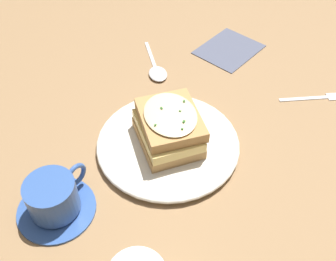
{
  "coord_description": "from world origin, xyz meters",
  "views": [
    {
      "loc": [
        -0.42,
        -0.26,
        0.57
      ],
      "look_at": [
        -0.01,
        0.02,
        0.05
      ],
      "focal_mm": 42.0,
      "sensor_mm": 36.0,
      "label": 1
    }
  ],
  "objects": [
    {
      "name": "teacup_with_saucer",
      "position": [
        -0.23,
        0.09,
        0.03
      ],
      "size": [
        0.14,
        0.13,
        0.07
      ],
      "rotation": [
        0.0,
        0.0,
        6.26
      ],
      "color": "#33569E",
      "rests_on": "ground_plane"
    },
    {
      "name": "ground_plane",
      "position": [
        0.0,
        0.0,
        0.0
      ],
      "size": [
        2.4,
        2.4,
        0.0
      ],
      "primitive_type": "plane",
      "color": "olive"
    },
    {
      "name": "napkin",
      "position": [
        0.34,
        0.07,
        0.0
      ],
      "size": [
        0.16,
        0.14,
        0.0
      ],
      "primitive_type": "cube",
      "rotation": [
        0.0,
        0.0,
        -0.13
      ],
      "color": "#4C5166",
      "rests_on": "ground_plane"
    },
    {
      "name": "fork",
      "position": [
        0.31,
        -0.19,
        0.0
      ],
      "size": [
        0.12,
        0.14,
        0.0
      ],
      "rotation": [
        0.0,
        0.0,
        3.83
      ],
      "color": "silver",
      "rests_on": "ground_plane"
    },
    {
      "name": "sandwich",
      "position": [
        -0.0,
        0.02,
        0.05
      ],
      "size": [
        0.17,
        0.16,
        0.07
      ],
      "rotation": [
        0.0,
        0.0,
        0.94
      ],
      "color": "#B2844C",
      "rests_on": "dinner_plate"
    },
    {
      "name": "dinner_plate",
      "position": [
        -0.01,
        0.02,
        0.01
      ],
      "size": [
        0.27,
        0.27,
        0.02
      ],
      "color": "silver",
      "rests_on": "ground_plane"
    },
    {
      "name": "spoon",
      "position": [
        0.17,
        0.17,
        0.0
      ],
      "size": [
        0.13,
        0.14,
        0.01
      ],
      "rotation": [
        0.0,
        0.0,
        2.41
      ],
      "color": "silver",
      "rests_on": "ground_plane"
    }
  ]
}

